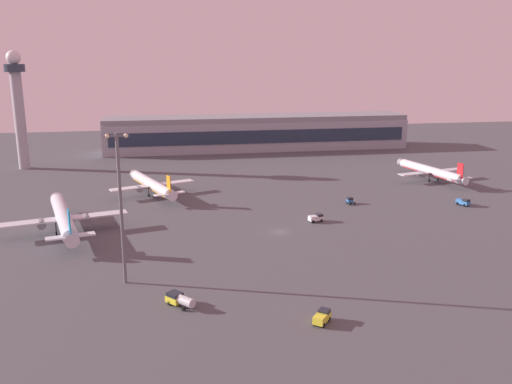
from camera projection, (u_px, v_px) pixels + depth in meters
ground_plane at (280, 232)px, 148.55m from camera, size 416.00×416.00×0.00m
terminal_building at (257, 133)px, 272.25m from camera, size 146.78×22.40×16.40m
control_tower at (18, 102)px, 222.35m from camera, size 8.00×8.00×47.39m
airplane_far_stand at (64, 218)px, 147.11m from camera, size 32.97×42.03×10.91m
airplane_mid_apron at (152, 185)px, 185.82m from camera, size 28.07×35.61×9.50m
airplane_terminal_side at (431, 171)px, 206.64m from camera, size 28.31×36.12×9.36m
fuel_truck at (180, 299)px, 105.19m from camera, size 5.74×6.12×2.35m
maintenance_van at (316, 218)px, 157.16m from camera, size 4.51×2.97×2.25m
baggage_tractor at (463, 202)px, 173.78m from camera, size 3.41×4.58×2.25m
pushback_tug at (350, 200)px, 175.77m from camera, size 2.16×3.27×2.05m
cargo_loader at (322, 317)px, 98.61m from camera, size 4.11×4.46×2.25m
apron_light_west at (121, 201)px, 111.75m from camera, size 4.80×0.90×31.57m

